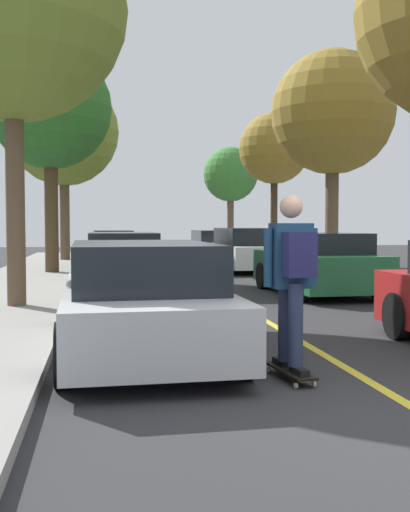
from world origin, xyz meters
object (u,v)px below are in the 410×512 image
Objects in this scene: parked_car_right_farthest at (213,245)px; street_tree_left_far at (64,132)px; skateboard at (290,371)px; parked_car_left_far at (117,252)px; street_tree_right_far at (274,149)px; parked_car_left_farthest at (113,245)px; parked_car_left_near at (123,263)px; street_tree_right_near at (333,113)px; skateboarder at (292,271)px; street_tree_right_farthest at (231,175)px; parked_car_right_far at (246,250)px; parked_car_left_nearest at (141,298)px; street_tree_left_near at (50,109)px; parked_car_right_near at (318,264)px; street_tree_left_nearest at (12,6)px.

street_tree_left_far reaches higher than parked_car_right_farthest.
parked_car_left_far is at bearing 95.31° from skateboard.
street_tree_right_far is at bearing -54.11° from parked_car_right_farthest.
parked_car_left_farthest is at bearing 93.61° from skateboard.
parked_car_left_far is (-0.00, 6.55, -0.02)m from parked_car_left_near.
skateboarder is (-4.87, -11.76, -3.74)m from street_tree_right_near.
parked_car_right_farthest is 10.19m from street_tree_right_near.
street_tree_right_far reaches higher than street_tree_right_farthest.
parked_car_right_far is 5.57m from street_tree_right_far.
parked_car_right_farthest is (4.30, 19.21, -0.01)m from parked_car_left_nearest.
parked_car_left_farthest is at bearing 90.01° from parked_car_left_nearest.
parked_car_left_farthest is 8.80m from parked_car_right_far.
parked_car_left_nearest is 20.64m from parked_car_left_farthest.
parked_car_left_near is 8.18m from street_tree_right_near.
parked_car_left_nearest is at bearing 130.92° from skateboarder.
skateboarder is (1.40, -1.62, 0.43)m from parked_car_left_nearest.
street_tree_left_far is (-1.97, 4.91, 4.65)m from parked_car_left_far.
street_tree_right_near is 6.36m from street_tree_right_far.
street_tree_left_near reaches higher than street_tree_right_farthest.
parked_car_left_farthest is at bearing 106.18° from parked_car_right_near.
parked_car_right_near is (4.31, -7.69, 0.02)m from parked_car_left_far.
parked_car_right_near is at bearing 68.64° from skateboarder.
parked_car_left_farthest is (-0.00, 7.15, -0.01)m from parked_car_left_far.
parked_car_right_near is 19.67m from street_tree_right_farthest.
skateboarder reaches higher than parked_car_left_nearest.
street_tree_right_near is (8.24, -8.26, -0.47)m from street_tree_left_far.
street_tree_left_nearest is 8.37× the size of skateboard.
parked_car_right_farthest is at bearing -18.35° from parked_car_left_farthest.
parked_car_left_farthest is 0.67× the size of street_tree_left_near.
parked_car_right_far is at bearing -40.89° from street_tree_left_far.
parked_car_right_far is 5.50× the size of skateboard.
parked_car_left_near is 12.07m from street_tree_right_far.
street_tree_left_near is at bearing 104.25° from skateboarder.
street_tree_right_far is at bearing 74.95° from skateboarder.
parked_car_left_nearest is at bearing -89.99° from parked_car_left_farthest.
parked_car_left_nearest is at bearing -104.06° from street_tree_right_farthest.
parked_car_left_near is 13.71m from parked_car_left_farthest.
parked_car_left_near is 8.65m from skateboard.
street_tree_left_near is at bearing -168.31° from parked_car_right_far.
street_tree_left_nearest is at bearing -90.00° from street_tree_left_near.
parked_car_right_farthest is 5.14m from street_tree_right_far.
street_tree_left_nearest is 7.64m from skateboarder.
parked_car_left_far is 10.95m from street_tree_left_nearest.
parked_car_right_far is 12.05m from street_tree_left_nearest.
parked_car_right_farthest is at bearing 70.68° from parked_car_left_near.
parked_car_right_far is (4.31, 6.03, 0.03)m from parked_car_left_near.
parked_car_left_nearest reaches higher than skateboard.
parked_car_right_near is 7.96m from skateboard.
street_tree_left_near is at bearing 104.27° from skateboard.
street_tree_left_far is (-1.97, -2.24, 4.66)m from parked_car_left_farthest.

